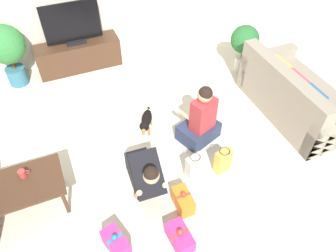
{
  "coord_description": "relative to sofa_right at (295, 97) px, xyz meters",
  "views": [
    {
      "loc": [
        -0.77,
        -2.71,
        3.39
      ],
      "look_at": [
        0.36,
        -0.02,
        0.45
      ],
      "focal_mm": 35.0,
      "sensor_mm": 36.0,
      "label": 1
    }
  ],
  "objects": [
    {
      "name": "ground_plane",
      "position": [
        -2.37,
        0.03,
        -0.29
      ],
      "size": [
        16.0,
        16.0,
        0.0
      ],
      "primitive_type": "plane",
      "color": "beige"
    },
    {
      "name": "sofa_right",
      "position": [
        0.0,
        0.0,
        0.0
      ],
      "size": [
        0.94,
        1.76,
        0.83
      ],
      "rotation": [
        0.0,
        0.0,
        1.57
      ],
      "color": "gray",
      "rests_on": "ground_plane"
    },
    {
      "name": "coffee_table",
      "position": [
        -3.82,
        -0.17,
        0.09
      ],
      "size": [
        0.89,
        0.6,
        0.43
      ],
      "color": "#472D1E",
      "rests_on": "ground_plane"
    },
    {
      "name": "tv_console",
      "position": [
        -2.69,
        2.39,
        -0.05
      ],
      "size": [
        1.4,
        0.41,
        0.49
      ],
      "color": "#472D1E",
      "rests_on": "ground_plane"
    },
    {
      "name": "tv",
      "position": [
        -2.69,
        2.39,
        0.51
      ],
      "size": [
        0.91,
        0.2,
        0.7
      ],
      "color": "black",
      "rests_on": "tv_console"
    },
    {
      "name": "potted_plant_back_left",
      "position": [
        -3.74,
        2.34,
        0.37
      ],
      "size": [
        0.6,
        0.6,
        1.03
      ],
      "color": "#336B84",
      "rests_on": "ground_plane"
    },
    {
      "name": "potted_plant_corner_right",
      "position": [
        -0.14,
        1.23,
        0.26
      ],
      "size": [
        0.47,
        0.47,
        0.83
      ],
      "color": "beige",
      "rests_on": "ground_plane"
    },
    {
      "name": "person_kneeling",
      "position": [
        -2.51,
        -0.47,
        0.04
      ],
      "size": [
        0.36,
        0.81,
        0.78
      ],
      "rotation": [
        0.0,
        0.0,
        -0.06
      ],
      "color": "#23232D",
      "rests_on": "ground_plane"
    },
    {
      "name": "person_sitting",
      "position": [
        -1.53,
        0.04,
        0.04
      ],
      "size": [
        0.63,
        0.59,
        0.92
      ],
      "rotation": [
        0.0,
        0.0,
        3.49
      ],
      "color": "#283351",
      "rests_on": "ground_plane"
    },
    {
      "name": "dog",
      "position": [
        -2.16,
        0.44,
        -0.07
      ],
      "size": [
        0.3,
        0.46,
        0.32
      ],
      "rotation": [
        0.0,
        0.0,
        5.78
      ],
      "color": "black",
      "rests_on": "ground_plane"
    },
    {
      "name": "gift_box_a",
      "position": [
        -2.19,
        -0.86,
        -0.18
      ],
      "size": [
        0.18,
        0.32,
        0.27
      ],
      "rotation": [
        0.0,
        0.0,
        -0.01
      ],
      "color": "orange",
      "rests_on": "ground_plane"
    },
    {
      "name": "gift_box_b",
      "position": [
        -2.4,
        -1.24,
        -0.2
      ],
      "size": [
        0.22,
        0.36,
        0.24
      ],
      "rotation": [
        0.0,
        0.0,
        0.08
      ],
      "color": "#CC3389",
      "rests_on": "ground_plane"
    },
    {
      "name": "gift_box_c",
      "position": [
        -3.05,
        -1.05,
        -0.18
      ],
      "size": [
        0.26,
        0.37,
        0.28
      ],
      "rotation": [
        0.0,
        0.0,
        0.28
      ],
      "color": "#CC3389",
      "rests_on": "ground_plane"
    },
    {
      "name": "gift_bag_a",
      "position": [
        -1.88,
        -0.51,
        -0.12
      ],
      "size": [
        0.23,
        0.16,
        0.37
      ],
      "rotation": [
        0.0,
        0.0,
        0.24
      ],
      "color": "white",
      "rests_on": "ground_plane"
    },
    {
      "name": "gift_bag_b",
      "position": [
        -1.51,
        -0.57,
        -0.12
      ],
      "size": [
        0.22,
        0.16,
        0.37
      ],
      "rotation": [
        0.0,
        0.0,
        0.2
      ],
      "color": "#E5B74C",
      "rests_on": "ground_plane"
    },
    {
      "name": "mug",
      "position": [
        -3.78,
        -0.07,
        0.18
      ],
      "size": [
        0.12,
        0.08,
        0.09
      ],
      "color": "#B23D38",
      "rests_on": "coffee_table"
    }
  ]
}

